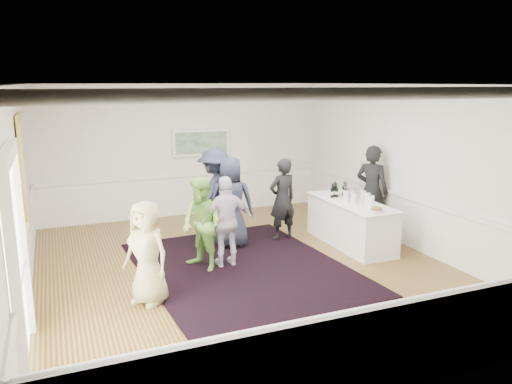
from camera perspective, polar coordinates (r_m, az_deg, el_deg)
name	(u,v)px	position (r m, az deg, el deg)	size (l,w,h in m)	color
floor	(244,268)	(8.96, -1.35, -8.67)	(8.00, 8.00, 0.00)	olive
ceiling	(243,84)	(8.36, -1.46, 12.24)	(7.00, 8.00, 0.02)	white
wall_left	(18,197)	(7.99, -25.53, -0.56)	(0.02, 8.00, 3.20)	white
wall_right	(410,167)	(10.28, 17.15, 2.78)	(0.02, 8.00, 3.20)	white
wall_back	(185,150)	(12.29, -8.12, 4.72)	(7.00, 0.02, 3.20)	white
wall_front	(389,252)	(5.11, 15.00, -6.63)	(7.00, 0.02, 3.20)	white
wainscoting	(244,241)	(8.80, -1.37, -5.63)	(7.00, 8.00, 1.00)	white
mirror	(24,169)	(9.23, -24.98, 2.37)	(0.05, 1.25, 1.85)	gold
doorway	(17,249)	(6.20, -25.68, -5.85)	(0.10, 1.78, 2.56)	white
landscape_painting	(201,143)	(12.32, -6.28, 5.63)	(1.44, 0.06, 0.66)	white
area_rug	(243,268)	(8.95, -1.52, -8.63)	(3.38, 4.43, 0.02)	black
serving_table	(351,223)	(10.23, 10.77, -3.50)	(0.85, 2.23, 0.90)	white
bartender	(372,191)	(10.83, 13.09, 0.11)	(0.71, 0.47, 1.95)	black
guest_tan	(147,253)	(7.54, -12.38, -6.79)	(0.77, 0.50, 1.57)	tan
guest_green	(202,224)	(8.71, -6.19, -3.68)	(0.80, 0.62, 1.64)	#80C850
guest_lilac	(227,222)	(8.83, -3.36, -3.41)	(0.96, 0.40, 1.64)	silver
guest_dark_a	(216,195)	(10.26, -4.64, -0.32)	(1.25, 0.72, 1.93)	#222839
guest_dark_b	(282,199)	(10.34, 3.04, -0.84)	(0.62, 0.41, 1.71)	black
guest_navy	(231,202)	(9.87, -2.87, -1.19)	(0.88, 0.58, 1.81)	#222839
wine_bottles	(339,189)	(10.48, 9.48, 0.34)	(0.43, 0.29, 0.31)	black
juice_pitchers	(360,198)	(9.91, 11.82, -0.68)	(0.44, 0.64, 0.24)	#7FAA3C
ice_bucket	(350,193)	(10.30, 10.69, -0.15)	(0.26, 0.26, 0.24)	silver
nut_bowl	(377,210)	(9.39, 13.63, -2.00)	(0.25, 0.25, 0.08)	white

